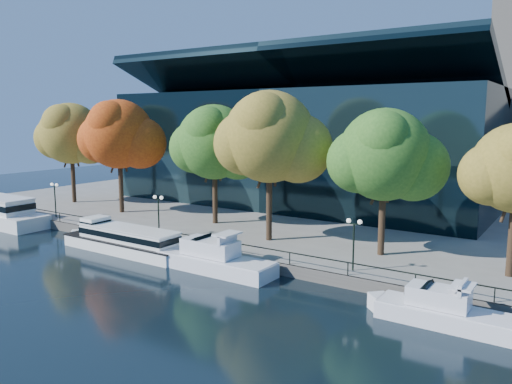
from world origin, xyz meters
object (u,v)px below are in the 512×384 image
Objects in this scene: tour_boat at (122,239)px; lamp_2 at (354,233)px; lamp_0 at (55,192)px; cruiser_near at (211,258)px; lamp_1 at (158,206)px; cruiser_far at (438,309)px; tree_3 at (271,139)px; tree_0 at (71,135)px; tree_2 at (215,144)px; tree_1 at (119,136)px; tree_4 at (386,157)px.

lamp_2 reaches higher than tour_boat.
tour_boat is at bearing -13.01° from lamp_0.
lamp_2 is (11.10, 3.56, 2.92)m from cruiser_near.
lamp_1 is 1.00× the size of lamp_2.
tree_3 reaches higher than cruiser_far.
cruiser_near is 0.86× the size of tree_0.
lamp_0 is (-17.90, -7.76, -5.82)m from tree_2.
tree_0 is at bearing 172.93° from tree_1.
cruiser_near is at bearing -162.22° from lamp_2.
tree_1 is 34.35m from lamp_2.
tree_3 reaches higher than tour_boat.
tree_3 is 13.02m from lamp_1.
cruiser_far is 28.48m from lamp_1.
cruiser_near is 2.92× the size of lamp_0.
tree_0 reaches higher than lamp_2.
cruiser_far is 42.99m from tree_1.
lamp_1 is (-20.94, -5.46, -5.42)m from tree_4.
lamp_0 is at bearing 174.54° from cruiser_far.
tour_boat is at bearing -179.86° from cruiser_near.
lamp_0 is at bearing 172.29° from cruiser_near.
lamp_2 is (10.35, -4.53, -6.69)m from tree_3.
tree_1 is 3.43× the size of lamp_2.
cruiser_near is 0.90× the size of tree_2.
tree_3 is 13.13m from lamp_2.
tour_boat is 1.18× the size of tree_2.
lamp_0 is at bearing 180.00° from lamp_1.
tree_1 reaches higher than cruiser_far.
tree_4 is 38.54m from lamp_0.
tree_0 is 44.82m from tree_4.
tour_boat is 22.32m from lamp_2.
cruiser_near is 26.69m from lamp_0.
lamp_2 reaches higher than cruiser_near.
tree_1 is 13.73m from tree_2.
cruiser_far is 2.25× the size of lamp_2.
tour_boat is 14.41m from tree_2.
tree_4 is at bearing 86.11° from lamp_2.
lamp_2 is at bearing -23.62° from tree_3.
tree_2 reaches higher than cruiser_far.
tree_4 is at bearing -2.95° from tree_0.
cruiser_near is 12.58m from tree_3.
lamp_1 is at bearing -156.09° from tree_3.
tour_boat is at bearing -101.82° from tree_2.
tour_boat is 29.29m from cruiser_far.
tour_boat is 3.81× the size of lamp_2.
tour_boat is 16.17m from lamp_0.
tree_4 is (44.76, -2.31, -0.88)m from tree_0.
tree_1 is 3.43× the size of lamp_1.
tree_4 is (11.47, 9.02, 8.34)m from cruiser_near.
tree_4 is 7.70m from lamp_2.
tree_4 reaches higher than cruiser_near.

